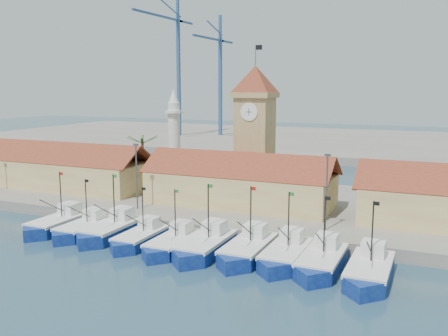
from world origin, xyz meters
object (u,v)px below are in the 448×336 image
at_px(boat_0, 57,224).
at_px(clock_tower, 255,128).
at_px(boat_5, 205,247).
at_px(minaret, 174,138).

relative_size(boat_0, clock_tower, 0.46).
distance_m(boat_5, minaret, 32.45).
bearing_deg(boat_0, minaret, 82.44).
bearing_deg(minaret, clock_tower, -7.61).
distance_m(boat_5, clock_tower, 26.23).
distance_m(clock_tower, minaret, 15.30).
bearing_deg(clock_tower, boat_0, -128.68).
relative_size(boat_0, minaret, 0.64).
distance_m(boat_0, clock_tower, 31.33).
bearing_deg(clock_tower, boat_5, -83.02).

